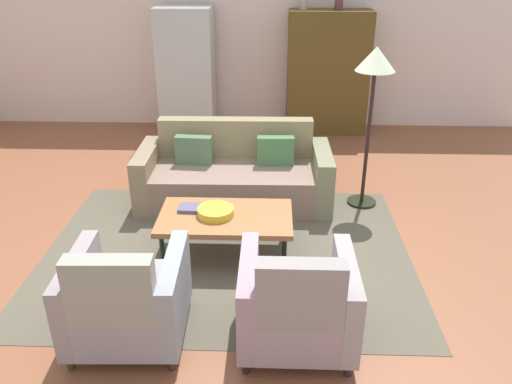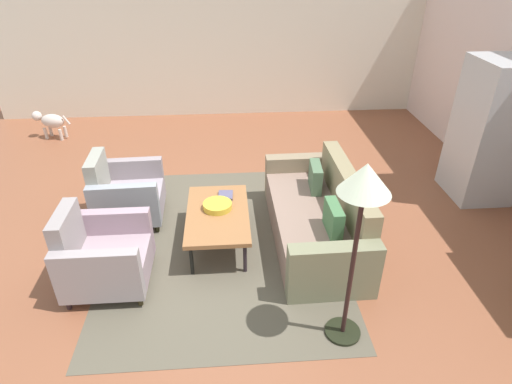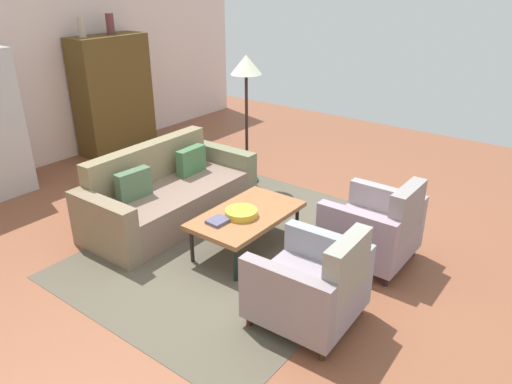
# 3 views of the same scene
# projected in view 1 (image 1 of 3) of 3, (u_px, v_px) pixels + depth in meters

# --- Properties ---
(ground_plane) EXTENTS (10.39, 10.39, 0.00)m
(ground_plane) POSITION_uv_depth(u_px,v_px,m) (223.00, 263.00, 4.57)
(ground_plane) COLOR brown
(wall_back) EXTENTS (8.66, 0.12, 2.80)m
(wall_back) POSITION_uv_depth(u_px,v_px,m) (245.00, 35.00, 7.67)
(wall_back) COLOR silver
(wall_back) RESTS_ON ground
(area_rug) EXTENTS (3.40, 2.60, 0.01)m
(area_rug) POSITION_uv_depth(u_px,v_px,m) (227.00, 251.00, 4.74)
(area_rug) COLOR brown
(area_rug) RESTS_ON ground
(couch) EXTENTS (2.11, 0.93, 0.86)m
(couch) POSITION_uv_depth(u_px,v_px,m) (235.00, 175.00, 5.64)
(couch) COLOR #83695C
(couch) RESTS_ON ground
(coffee_table) EXTENTS (1.20, 0.70, 0.42)m
(coffee_table) POSITION_uv_depth(u_px,v_px,m) (225.00, 219.00, 4.53)
(coffee_table) COLOR black
(coffee_table) RESTS_ON ground
(armchair_left) EXTENTS (0.83, 0.83, 0.88)m
(armchair_left) POSITION_uv_depth(u_px,v_px,m) (126.00, 303.00, 3.52)
(armchair_left) COLOR #3C1E16
(armchair_left) RESTS_ON ground
(armchair_right) EXTENTS (0.80, 0.80, 0.88)m
(armchair_right) POSITION_uv_depth(u_px,v_px,m) (297.00, 307.00, 3.48)
(armchair_right) COLOR #3B2C23
(armchair_right) RESTS_ON ground
(fruit_bowl) EXTENTS (0.33, 0.33, 0.07)m
(fruit_bowl) POSITION_uv_depth(u_px,v_px,m) (216.00, 212.00, 4.50)
(fruit_bowl) COLOR gold
(fruit_bowl) RESTS_ON coffee_table
(book_stack) EXTENTS (0.21, 0.18, 0.03)m
(book_stack) POSITION_uv_depth(u_px,v_px,m) (190.00, 208.00, 4.60)
(book_stack) COLOR #54506F
(book_stack) RESTS_ON coffee_table
(cabinet) EXTENTS (1.20, 0.51, 1.80)m
(cabinet) POSITION_uv_depth(u_px,v_px,m) (327.00, 73.00, 7.54)
(cabinet) COLOR brown
(cabinet) RESTS_ON ground
(refrigerator) EXTENTS (0.80, 0.73, 1.85)m
(refrigerator) POSITION_uv_depth(u_px,v_px,m) (187.00, 72.00, 7.50)
(refrigerator) COLOR #B7BABF
(refrigerator) RESTS_ON ground
(floor_lamp) EXTENTS (0.40, 0.40, 1.72)m
(floor_lamp) POSITION_uv_depth(u_px,v_px,m) (374.00, 75.00, 5.03)
(floor_lamp) COLOR black
(floor_lamp) RESTS_ON ground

